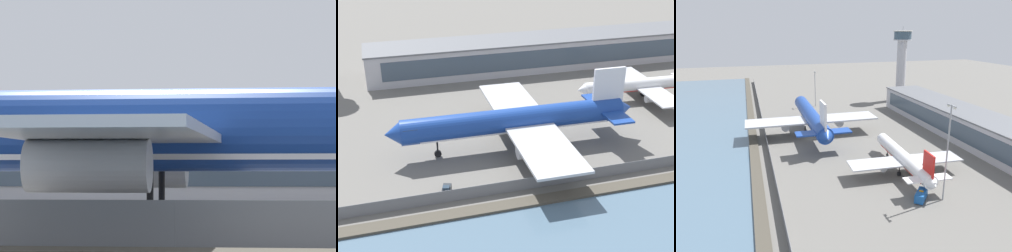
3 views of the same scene
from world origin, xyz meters
The scene contains 3 objects.
ground_plane centered at (0.00, 0.00, 0.00)m, with size 500.00×500.00×0.00m, color #66635E.
perimeter_fence centered at (0.00, -16.00, 1.29)m, with size 280.00×0.10×2.58m.
cargo_jet_blue centered at (-5.81, 1.58, 6.59)m, with size 57.75×49.10×17.26m.
Camera 1 is at (4.89, -64.09, 3.86)m, focal length 105.00 mm.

